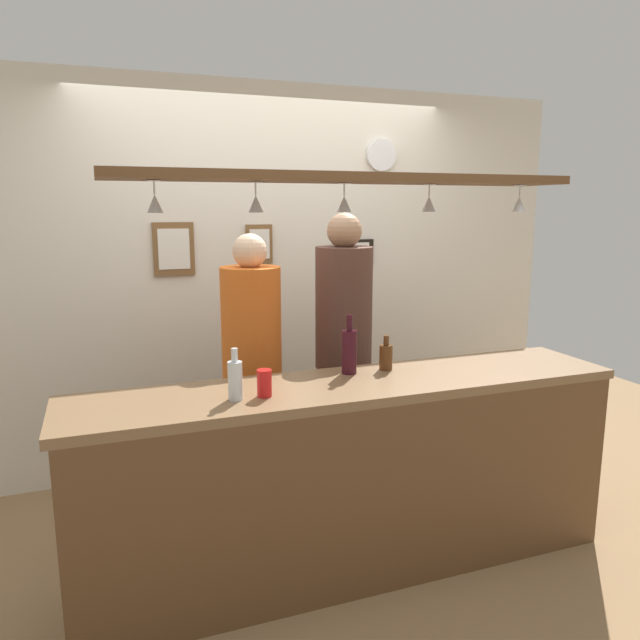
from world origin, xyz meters
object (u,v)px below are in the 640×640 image
picture_frame_crest (259,244)px  picture_frame_lower_pair (354,252)px  person_middle_brown_shirt (344,330)px  bottle_soda_clear (235,379)px  bottle_beer_brown_stubby (386,356)px  picture_frame_caricature (174,249)px  bottle_wine_dark_red (349,351)px  wall_clock (381,155)px  drink_can (264,383)px  person_left_orange_shirt (252,349)px

picture_frame_crest → picture_frame_lower_pair: 0.70m
person_middle_brown_shirt → bottle_soda_clear: person_middle_brown_shirt is taller
bottle_beer_brown_stubby → person_middle_brown_shirt: bearing=90.0°
picture_frame_caricature → picture_frame_crest: bearing=0.0°
bottle_wine_dark_red → wall_clock: size_ratio=1.36×
bottle_beer_brown_stubby → bottle_soda_clear: bearing=-166.0°
bottle_wine_dark_red → bottle_soda_clear: bottle_wine_dark_red is taller
bottle_wine_dark_red → bottle_beer_brown_stubby: 0.21m
drink_can → picture_frame_lower_pair: bearing=54.1°
bottle_beer_brown_stubby → drink_can: (-0.70, -0.21, -0.01)m
person_left_orange_shirt → wall_clock: size_ratio=7.49×
drink_can → person_left_orange_shirt: bearing=80.1°
bottle_wine_dark_red → picture_frame_caricature: size_ratio=0.88×
bottle_soda_clear → person_middle_brown_shirt: bearing=43.0°
bottle_soda_clear → picture_frame_lower_pair: picture_frame_lower_pair is taller
picture_frame_crest → picture_frame_lower_pair: bearing=0.0°
drink_can → wall_clock: (1.27, 1.47, 1.12)m
bottle_beer_brown_stubby → picture_frame_lower_pair: (0.37, 1.26, 0.43)m
bottle_wine_dark_red → drink_can: bearing=-156.9°
wall_clock → picture_frame_crest: bearing=179.6°
picture_frame_caricature → picture_frame_lower_pair: (1.26, 0.00, -0.05)m
person_left_orange_shirt → drink_can: person_left_orange_shirt is taller
person_middle_brown_shirt → bottle_soda_clear: size_ratio=7.64×
person_middle_brown_shirt → bottle_wine_dark_red: 0.60m
person_left_orange_shirt → picture_frame_caricature: bearing=115.4°
bottle_beer_brown_stubby → picture_frame_caricature: picture_frame_caricature is taller
person_left_orange_shirt → wall_clock: bearing=31.4°
person_left_orange_shirt → bottle_beer_brown_stubby: person_left_orange_shirt is taller
person_middle_brown_shirt → picture_frame_crest: 0.91m
drink_can → bottle_beer_brown_stubby: bearing=16.6°
bottle_soda_clear → bottle_beer_brown_stubby: size_ratio=1.28×
bottle_wine_dark_red → bottle_soda_clear: size_ratio=1.30×
person_middle_brown_shirt → drink_can: 1.05m
picture_frame_lower_pair → wall_clock: wall_clock is taller
bottle_beer_brown_stubby → wall_clock: size_ratio=0.82×
drink_can → picture_frame_caricature: bearing=97.6°
bottle_soda_clear → picture_frame_crest: 1.63m
bottle_beer_brown_stubby → picture_frame_crest: size_ratio=0.69×
drink_can → picture_frame_lower_pair: 1.87m
picture_frame_lower_pair → person_left_orange_shirt: bearing=-143.2°
drink_can → wall_clock: size_ratio=0.55×
person_middle_brown_shirt → wall_clock: size_ratio=7.99×
drink_can → bottle_wine_dark_red: bearing=23.1°
bottle_soda_clear → picture_frame_caricature: 1.54m
person_left_orange_shirt → person_middle_brown_shirt: bearing=-0.0°
person_middle_brown_shirt → drink_can: size_ratio=14.41×
picture_frame_lower_pair → wall_clock: bearing=-1.8°
bottle_beer_brown_stubby → picture_frame_caricature: 1.63m
bottle_soda_clear → wall_clock: (1.40, 1.47, 1.09)m
person_left_orange_shirt → picture_frame_lower_pair: person_left_orange_shirt is taller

